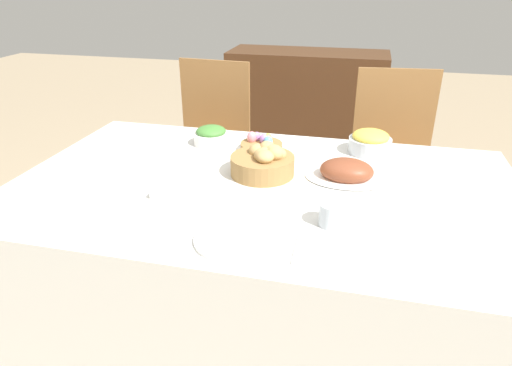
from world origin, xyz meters
TOP-DOWN VIEW (x-y plane):
  - ground_plane at (0.00, 0.00)m, footprint 12.00×12.00m
  - dining_table at (0.00, 0.00)m, footprint 1.83×1.10m
  - chair_far_left at (-0.52, 0.87)m, footprint 0.45×0.45m
  - chair_far_right at (0.50, 0.87)m, footprint 0.46×0.46m
  - sideboard at (-0.10, 1.87)m, footprint 1.14×0.44m
  - bread_basket at (-0.02, 0.08)m, footprint 0.24×0.24m
  - egg_basket at (-0.09, 0.32)m, footprint 0.18×0.18m
  - ham_platter at (0.29, 0.11)m, footprint 0.30×0.21m
  - green_salad_bowl at (-0.32, 0.35)m, footprint 0.15×0.15m
  - pineapple_bowl at (0.37, 0.41)m, footprint 0.18×0.18m
  - dinner_plate at (0.01, -0.39)m, footprint 0.24×0.24m
  - fork at (-0.14, -0.39)m, footprint 0.01×0.17m
  - knife at (0.15, -0.39)m, footprint 0.01×0.17m
  - spoon at (0.18, -0.39)m, footprint 0.01×0.17m
  - drinking_cup at (0.27, -0.24)m, footprint 0.08×0.08m
  - butter_dish at (-0.28, -0.17)m, footprint 0.14×0.09m

SIDE VIEW (x-z plane):
  - ground_plane at x=0.00m, z-range 0.00..0.00m
  - dining_table at x=0.00m, z-range 0.00..0.73m
  - sideboard at x=-0.10m, z-range 0.00..0.90m
  - chair_far_left at x=-0.52m, z-range 0.04..1.02m
  - chair_far_right at x=0.50m, z-range 0.04..1.02m
  - fork at x=-0.14m, z-range 0.73..0.74m
  - knife at x=0.15m, z-range 0.73..0.74m
  - spoon at x=0.18m, z-range 0.73..0.74m
  - dinner_plate at x=0.01m, z-range 0.73..0.74m
  - butter_dish at x=-0.28m, z-range 0.73..0.76m
  - egg_basket at x=-0.09m, z-range 0.72..0.80m
  - ham_platter at x=0.29m, z-range 0.72..0.80m
  - drinking_cup at x=0.27m, z-range 0.73..0.80m
  - green_salad_bowl at x=-0.32m, z-range 0.73..0.81m
  - pineapple_bowl at x=0.37m, z-range 0.73..0.83m
  - bread_basket at x=-0.02m, z-range 0.72..0.84m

